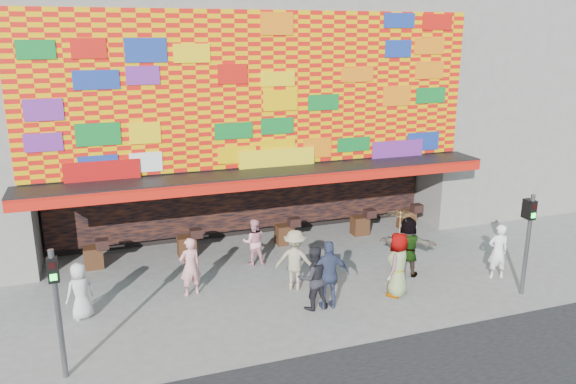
# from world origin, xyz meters

# --- Properties ---
(ground) EXTENTS (90.00, 90.00, 0.00)m
(ground) POSITION_xyz_m (0.00, 0.00, 0.00)
(ground) COLOR slate
(ground) RESTS_ON ground
(shop_building) EXTENTS (15.20, 9.40, 10.00)m
(shop_building) POSITION_xyz_m (0.00, 8.18, 5.23)
(shop_building) COLOR gray
(shop_building) RESTS_ON ground
(neighbor_right) EXTENTS (11.00, 8.00, 12.00)m
(neighbor_right) POSITION_xyz_m (13.00, 8.00, 6.00)
(neighbor_right) COLOR gray
(neighbor_right) RESTS_ON ground
(signal_left) EXTENTS (0.22, 0.20, 3.00)m
(signal_left) POSITION_xyz_m (-6.20, -1.50, 1.86)
(signal_left) COLOR #59595B
(signal_left) RESTS_ON ground
(signal_right) EXTENTS (0.22, 0.20, 3.00)m
(signal_right) POSITION_xyz_m (6.20, -1.50, 1.86)
(signal_right) COLOR #59595B
(signal_right) RESTS_ON ground
(ped_a) EXTENTS (0.90, 0.77, 1.56)m
(ped_a) POSITION_xyz_m (-5.85, 1.20, 0.78)
(ped_a) COLOR silver
(ped_a) RESTS_ON ground
(ped_b) EXTENTS (0.72, 0.56, 1.74)m
(ped_b) POSITION_xyz_m (-2.88, 1.63, 0.87)
(ped_b) COLOR pink
(ped_b) RESTS_ON ground
(ped_c) EXTENTS (0.90, 0.71, 1.80)m
(ped_c) POSITION_xyz_m (0.13, -0.32, 0.90)
(ped_c) COLOR #232127
(ped_c) RESTS_ON ground
(ped_d) EXTENTS (1.36, 1.16, 1.82)m
(ped_d) POSITION_xyz_m (0.09, 1.01, 0.91)
(ped_d) COLOR tan
(ped_d) RESTS_ON ground
(ped_e) EXTENTS (1.19, 0.61, 1.95)m
(ped_e) POSITION_xyz_m (0.55, -0.43, 0.97)
(ped_e) COLOR #374061
(ped_e) RESTS_ON ground
(ped_f) EXTENTS (1.78, 1.44, 1.90)m
(ped_f) POSITION_xyz_m (3.72, 0.77, 0.95)
(ped_f) COLOR gray
(ped_f) RESTS_ON ground
(ped_g) EXTENTS (1.09, 1.06, 1.89)m
(ped_g) POSITION_xyz_m (2.72, -0.36, 0.95)
(ped_g) COLOR gray
(ped_g) RESTS_ON ground
(ped_h) EXTENTS (0.71, 0.55, 1.74)m
(ped_h) POSITION_xyz_m (6.24, -0.32, 0.87)
(ped_h) COLOR white
(ped_h) RESTS_ON ground
(ped_i) EXTENTS (0.86, 0.73, 1.54)m
(ped_i) POSITION_xyz_m (-0.54, 3.19, 0.77)
(ped_i) COLOR pink
(ped_i) RESTS_ON ground
(parasol) EXTENTS (1.03, 1.04, 1.80)m
(parasol) POSITION_xyz_m (2.72, -0.36, 2.13)
(parasol) COLOR #FCEA9F
(parasol) RESTS_ON ground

